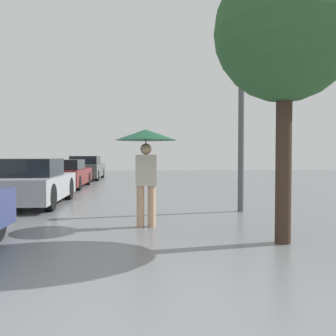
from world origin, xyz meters
TOP-DOWN VIEW (x-y plane):
  - ground_plane at (0.00, 0.00)m, footprint 60.00×60.00m
  - pedestrian at (-0.11, 4.13)m, footprint 1.15×1.15m
  - parked_car_second at (-3.13, 7.44)m, footprint 1.67×3.84m
  - parked_car_third at (-3.29, 12.81)m, footprint 1.64×4.34m
  - parked_car_farthest at (-3.21, 18.28)m, footprint 1.69×4.59m
  - tree at (1.96, 2.66)m, footprint 2.14×2.14m
  - street_lamp at (2.19, 5.88)m, footprint 0.33×0.33m

SIDE VIEW (x-z plane):
  - ground_plane at x=0.00m, z-range 0.00..0.00m
  - parked_car_third at x=-3.29m, z-range -0.03..1.13m
  - parked_car_second at x=-3.13m, z-range -0.04..1.22m
  - parked_car_farthest at x=-3.21m, z-range -0.04..1.25m
  - pedestrian at x=-0.11m, z-range 0.59..2.43m
  - street_lamp at x=2.19m, z-range 0.48..4.36m
  - tree at x=1.96m, z-range 1.05..5.36m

